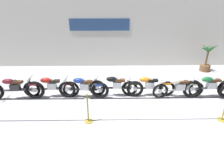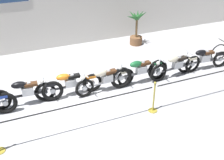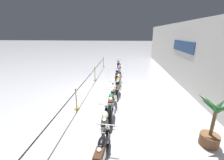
# 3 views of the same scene
# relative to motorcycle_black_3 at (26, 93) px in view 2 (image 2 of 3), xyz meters

# --- Properties ---
(ground_plane) EXTENTS (120.00, 120.00, 0.00)m
(ground_plane) POSITION_rel_motorcycle_black_3_xyz_m (1.31, -0.74, -0.46)
(ground_plane) COLOR silver
(back_wall) EXTENTS (28.00, 0.29, 4.20)m
(back_wall) POSITION_rel_motorcycle_black_3_xyz_m (1.31, 4.38, 1.64)
(back_wall) COLOR silver
(back_wall) RESTS_ON ground
(motorcycle_black_3) EXTENTS (2.34, 0.62, 0.94)m
(motorcycle_black_3) POSITION_rel_motorcycle_black_3_xyz_m (0.00, 0.00, 0.00)
(motorcycle_black_3) COLOR black
(motorcycle_black_3) RESTS_ON ground
(motorcycle_orange_4) EXTENTS (2.29, 0.62, 0.92)m
(motorcycle_orange_4) POSITION_rel_motorcycle_black_3_xyz_m (1.39, 0.00, -0.01)
(motorcycle_orange_4) COLOR black
(motorcycle_orange_4) RESTS_ON ground
(motorcycle_cream_5) EXTENTS (2.24, 0.62, 0.91)m
(motorcycle_cream_5) POSITION_rel_motorcycle_black_3_xyz_m (2.62, -0.18, 0.00)
(motorcycle_cream_5) COLOR black
(motorcycle_cream_5) RESTS_ON ground
(motorcycle_green_6) EXTENTS (2.29, 0.62, 0.98)m
(motorcycle_green_6) POSITION_rel_motorcycle_black_3_xyz_m (3.94, -0.18, 0.02)
(motorcycle_green_6) COLOR black
(motorcycle_green_6) RESTS_ON ground
(motorcycle_cream_7) EXTENTS (2.28, 0.62, 0.92)m
(motorcycle_cream_7) POSITION_rel_motorcycle_black_3_xyz_m (5.43, -0.25, 0.00)
(motorcycle_cream_7) COLOR black
(motorcycle_cream_7) RESTS_ON ground
(motorcycle_black_8) EXTENTS (2.24, 0.62, 0.91)m
(motorcycle_black_8) POSITION_rel_motorcycle_black_3_xyz_m (6.74, -0.18, -0.00)
(motorcycle_black_8) COLOR black
(motorcycle_black_8) RESTS_ON ground
(potted_palm_left_of_row) EXTENTS (1.01, 0.96, 1.70)m
(potted_palm_left_of_row) POSITION_rel_motorcycle_black_3_xyz_m (5.49, 3.14, 0.30)
(potted_palm_left_of_row) COLOR brown
(potted_palm_left_of_row) RESTS_ON ground
(stanchion_far_left) EXTENTS (14.07, 0.28, 1.05)m
(stanchion_far_left) POSITION_rel_motorcycle_black_3_xyz_m (-0.18, -1.85, 0.31)
(stanchion_far_left) COLOR gold
(stanchion_far_left) RESTS_ON ground
(stanchion_mid_right) EXTENTS (0.28, 0.28, 1.05)m
(stanchion_mid_right) POSITION_rel_motorcycle_black_3_xyz_m (3.54, -1.85, -0.10)
(stanchion_mid_right) COLOR gold
(stanchion_mid_right) RESTS_ON ground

